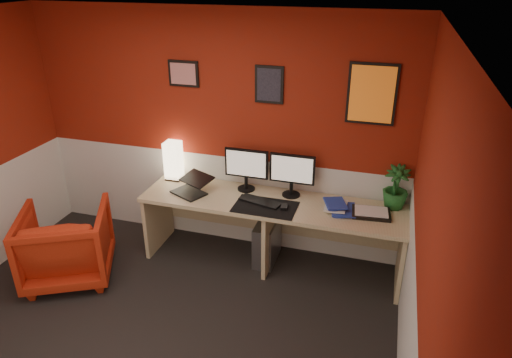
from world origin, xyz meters
The scene contains 24 objects.
ground centered at (0.00, 0.00, 0.00)m, with size 4.00×3.50×0.01m, color black.
ceiling centered at (0.00, 0.00, 2.50)m, with size 4.00×3.50×0.01m, color white.
wall_back centered at (0.00, 1.75, 1.25)m, with size 4.00×0.01×2.50m, color maroon.
wall_right centered at (2.00, 0.00, 1.25)m, with size 0.01×3.50×2.50m, color maroon.
wainscot_back centered at (0.00, 1.75, 0.50)m, with size 4.00×0.01×1.00m, color silver.
wainscot_right centered at (2.00, 0.00, 0.50)m, with size 0.01×3.50×1.00m, color silver.
desk centered at (0.70, 1.41, 0.36)m, with size 2.60×0.65×0.73m, color tan.
shoji_lamp centered at (-0.44, 1.62, 0.93)m, with size 0.16×0.16×0.40m, color #FFE5B2.
laptop centered at (-0.15, 1.33, 0.84)m, with size 0.33×0.23×0.22m, color black.
monitor_left centered at (0.38, 1.59, 1.02)m, with size 0.45×0.06×0.58m, color black.
monitor_right centered at (0.85, 1.59, 1.02)m, with size 0.45×0.06×0.58m, color black.
desk_mat centered at (0.67, 1.28, 0.73)m, with size 0.60×0.38×0.01m, color black.
keyboard centered at (0.60, 1.35, 0.74)m, with size 0.42×0.14×0.02m, color black.
mouse centered at (0.85, 1.29, 0.75)m, with size 0.06×0.10×0.03m, color black.
book_bottom centered at (1.29, 1.39, 0.74)m, with size 0.22×0.29×0.03m, color #21379B.
book_middle centered at (1.23, 1.42, 0.77)m, with size 0.20×0.27×0.02m, color silver.
book_top centered at (1.23, 1.39, 0.79)m, with size 0.19×0.25×0.02m, color #21379B.
zen_tray centered at (1.65, 1.42, 0.74)m, with size 0.35×0.25×0.03m, color black.
potted_plant centered at (1.84, 1.63, 0.94)m, with size 0.24×0.24×0.42m, color #19591E.
pc_tower centered at (0.64, 1.47, 0.23)m, with size 0.20×0.45×0.45m, color #99999E.
armchair centered at (-1.16, 0.64, 0.37)m, with size 0.79×0.81×0.74m, color red.
art_left centered at (-0.31, 1.74, 1.85)m, with size 0.32×0.02×0.26m, color red.
art_center centered at (0.57, 1.74, 1.80)m, with size 0.28×0.02×0.36m, color black.
art_right centered at (1.53, 1.74, 1.78)m, with size 0.44×0.02×0.56m, color orange.
Camera 1 is at (1.70, -2.46, 2.84)m, focal length 32.28 mm.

